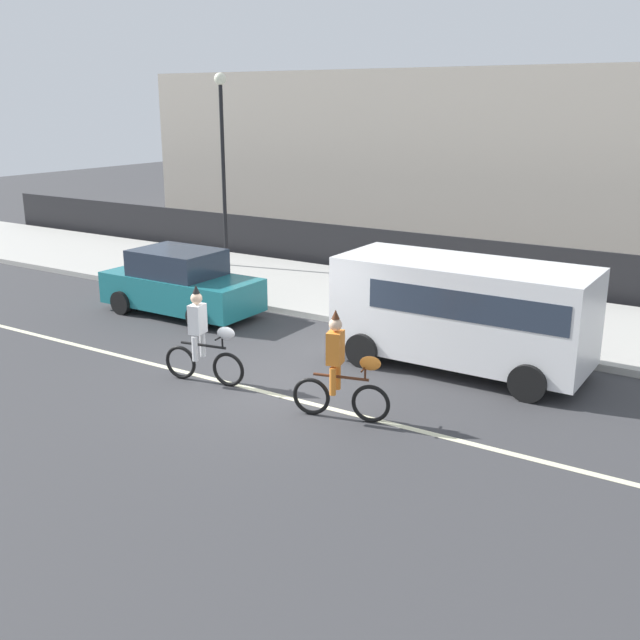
{
  "coord_description": "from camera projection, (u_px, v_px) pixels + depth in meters",
  "views": [
    {
      "loc": [
        7.94,
        -10.87,
        5.22
      ],
      "look_at": [
        0.25,
        1.2,
        1.0
      ],
      "focal_mm": 42.0,
      "sensor_mm": 36.0,
      "label": 1
    }
  ],
  "objects": [
    {
      "name": "parade_cyclist_zebra",
      "position": [
        204.0,
        341.0,
        14.15
      ],
      "size": [
        1.71,
        0.53,
        1.92
      ],
      "color": "black",
      "rests_on": "ground"
    },
    {
      "name": "fence_line",
      "position": [
        464.0,
        262.0,
        21.77
      ],
      "size": [
        40.0,
        0.08,
        1.4
      ],
      "primitive_type": "cube",
      "color": "black",
      "rests_on": "ground"
    },
    {
      "name": "ground_plane",
      "position": [
        275.0,
        383.0,
        14.37
      ],
      "size": [
        80.0,
        80.0,
        0.0
      ],
      "primitive_type": "plane",
      "color": "#38383A"
    },
    {
      "name": "parked_van_white",
      "position": [
        466.0,
        307.0,
        14.78
      ],
      "size": [
        5.0,
        2.22,
        2.18
      ],
      "color": "white",
      "rests_on": "ground"
    },
    {
      "name": "street_lamp_post",
      "position": [
        222.0,
        142.0,
        22.86
      ],
      "size": [
        0.36,
        0.36,
        5.86
      ],
      "color": "black",
      "rests_on": "sidewalk_curb"
    },
    {
      "name": "parade_cyclist_orange",
      "position": [
        342.0,
        372.0,
        12.53
      ],
      "size": [
        1.68,
        0.6,
        1.92
      ],
      "color": "black",
      "rests_on": "ground"
    },
    {
      "name": "road_centre_line",
      "position": [
        260.0,
        391.0,
        13.96
      ],
      "size": [
        36.0,
        0.14,
        0.01
      ],
      "primitive_type": "cube",
      "color": "beige",
      "rests_on": "ground"
    },
    {
      "name": "building_backdrop",
      "position": [
        498.0,
        155.0,
        29.18
      ],
      "size": [
        28.0,
        8.0,
        6.31
      ],
      "primitive_type": "cube",
      "color": "#B2A899",
      "rests_on": "ground"
    },
    {
      "name": "sidewalk_curb",
      "position": [
        420.0,
        304.0,
        19.6
      ],
      "size": [
        60.0,
        5.0,
        0.15
      ],
      "primitive_type": "cube",
      "color": "#ADAAA3",
      "rests_on": "ground"
    },
    {
      "name": "parked_car_teal",
      "position": [
        181.0,
        284.0,
        18.81
      ],
      "size": [
        4.1,
        1.92,
        1.64
      ],
      "color": "#1E727A",
      "rests_on": "ground"
    }
  ]
}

